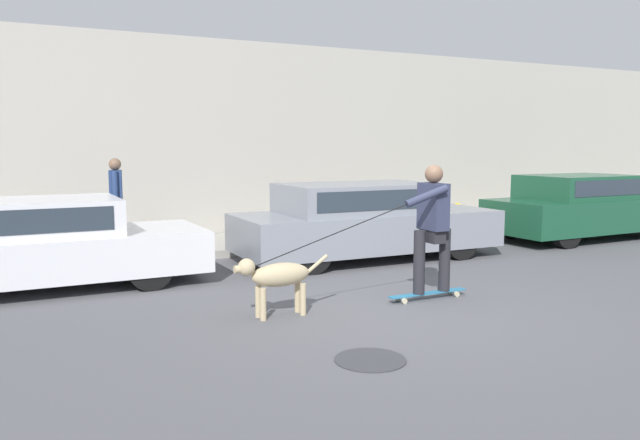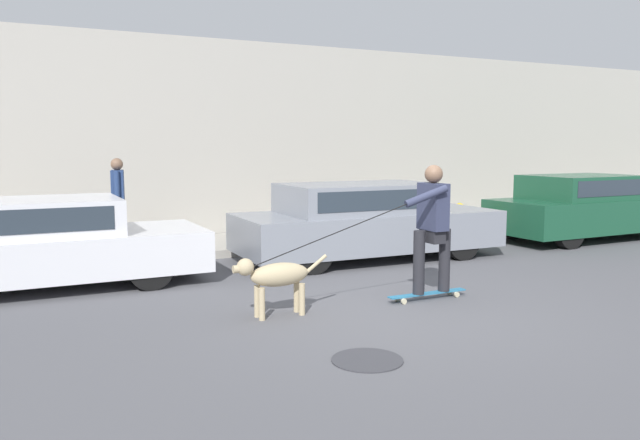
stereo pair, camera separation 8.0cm
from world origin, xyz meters
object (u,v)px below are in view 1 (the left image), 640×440
parked_car_2 (581,208)px  dog (277,276)px  pedestrian_with_bag (116,200)px  skateboarder (432,223)px  parked_car_1 (365,221)px  parked_car_0 (26,245)px  fire_hydrant (457,221)px

parked_car_2 → dog: bearing=-162.2°
parked_car_2 → pedestrian_with_bag: size_ratio=2.61×
pedestrian_with_bag → skateboarder: bearing=-45.2°
parked_car_1 → skateboarder: 2.90m
parked_car_0 → parked_car_2: size_ratio=1.11×
skateboarder → parked_car_1: bearing=-103.6°
pedestrian_with_bag → fire_hydrant: size_ratio=2.01×
parked_car_2 → parked_car_0: bearing=179.1°
pedestrian_with_bag → parked_car_1: bearing=-14.8°
dog → pedestrian_with_bag: size_ratio=0.73×
parked_car_2 → skateboarder: skateboarder is taller
parked_car_0 → skateboarder: (4.58, -2.80, 0.36)m
parked_car_2 → dog: parked_car_2 is taller
parked_car_1 → skateboarder: skateboarder is taller
parked_car_1 → fire_hydrant: (2.68, 0.86, -0.23)m
parked_car_0 → pedestrian_with_bag: pedestrian_with_bag is taller
skateboarder → pedestrian_with_bag: (-3.13, 4.61, 0.05)m
parked_car_1 → skateboarder: bearing=-102.7°
parked_car_0 → parked_car_1: size_ratio=1.01×
pedestrian_with_bag → dog: bearing=-66.1°
parked_car_2 → fire_hydrant: size_ratio=5.24×
parked_car_2 → skateboarder: (-5.89, -2.80, 0.31)m
parked_car_2 → parked_car_1: bearing=179.1°
fire_hydrant → skateboarder: bearing=-132.5°
parked_car_0 → fire_hydrant: size_ratio=5.83×
parked_car_0 → skateboarder: bearing=-31.9°
parked_car_0 → skateboarder: size_ratio=1.56×
pedestrian_with_bag → parked_car_2: bearing=-0.7°
skateboarder → pedestrian_with_bag: pedestrian_with_bag is taller
skateboarder → pedestrian_with_bag: bearing=-55.9°
parked_car_1 → parked_car_2: bearing=0.8°
fire_hydrant → pedestrian_with_bag: bearing=171.7°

